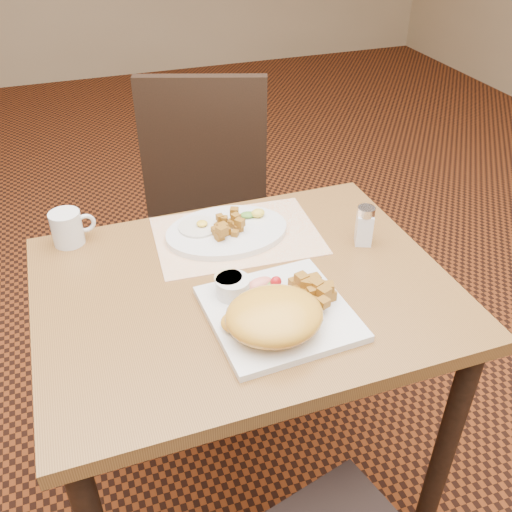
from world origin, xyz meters
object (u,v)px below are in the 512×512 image
at_px(chair_far, 204,214).
at_px(salt_shaker, 364,225).
at_px(plate_square, 279,313).
at_px(plate_oval, 227,232).
at_px(coffee_mug, 68,228).
at_px(table, 244,321).

height_order(chair_far, salt_shaker, chair_far).
xyz_separation_m(chair_far, plate_square, (-0.04, -0.79, 0.22)).
relative_size(plate_oval, salt_shaker, 3.05).
xyz_separation_m(chair_far, salt_shaker, (0.25, -0.60, 0.26)).
bearing_deg(plate_oval, coffee_mug, 165.34).
distance_m(salt_shaker, coffee_mug, 0.71).
xyz_separation_m(table, salt_shaker, (0.32, 0.06, 0.16)).
xyz_separation_m(table, chair_far, (0.08, 0.66, -0.10)).
relative_size(chair_far, salt_shaker, 9.70).
xyz_separation_m(table, plate_oval, (0.02, 0.20, 0.12)).
bearing_deg(table, coffee_mug, 139.28).
height_order(plate_oval, coffee_mug, coffee_mug).
distance_m(table, salt_shaker, 0.37).
relative_size(table, coffee_mug, 8.40).
distance_m(plate_oval, coffee_mug, 0.38).
relative_size(plate_square, salt_shaker, 2.80).
xyz_separation_m(chair_far, coffee_mug, (-0.42, -0.36, 0.25)).
bearing_deg(chair_far, table, 102.22).
bearing_deg(plate_oval, plate_square, -88.07).
bearing_deg(chair_far, plate_oval, 102.12).
bearing_deg(table, plate_oval, 83.52).
height_order(plate_square, salt_shaker, salt_shaker).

